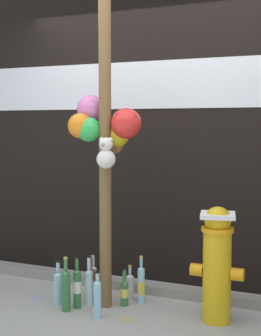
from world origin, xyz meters
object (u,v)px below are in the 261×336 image
memorial_post (104,106)px  bottle_1 (77,287)px  bottle_9 (97,298)px  bottle_8 (93,278)px  bottle_2 (141,285)px  bottle_5 (91,284)px  bottle_3 (66,289)px  bottle_7 (58,287)px  bottle_0 (124,291)px  bottle_6 (89,285)px  fire_hydrant (217,262)px  bottle_4 (130,285)px

memorial_post → bottle_1: bearing=-140.7°
bottle_9 → bottle_8: bearing=120.7°
bottle_1 → bottle_9: (0.24, -0.12, -0.02)m
memorial_post → bottle_2: memorial_post is taller
bottle_5 → bottle_3: bearing=-105.2°
bottle_3 → bottle_7: bottle_3 is taller
bottle_5 → bottle_9: bottle_5 is taller
memorial_post → bottle_0: memorial_post is taller
bottle_0 → bottle_6: bearing=-160.1°
bottle_6 → bottle_8: 0.28m
bottle_3 → bottle_8: bottle_3 is taller
memorial_post → bottle_3: bearing=-133.9°
memorial_post → bottle_8: bearing=135.7°
bottle_7 → fire_hydrant: bearing=7.5°
bottle_1 → bottle_3: bearing=-118.9°
bottle_1 → bottle_7: 0.18m
bottle_2 → bottle_5: (-0.40, -0.12, -0.01)m
bottle_3 → bottle_8: (0.01, 0.45, -0.05)m
fire_hydrant → bottle_9: fire_hydrant is taller
bottle_8 → bottle_5: bearing=-68.6°
fire_hydrant → bottle_1: size_ratio=2.08×
bottle_9 → bottle_1: bearing=153.1°
bottle_0 → bottle_8: size_ratio=0.86×
fire_hydrant → bottle_2: size_ratio=2.20×
bottle_1 → bottle_8: bottle_1 is taller
bottle_1 → bottle_2: bearing=35.3°
bottle_7 → bottle_3: bearing=-36.6°
fire_hydrant → bottle_3: bearing=-167.1°
memorial_post → bottle_2: (0.25, 0.16, -1.45)m
bottle_3 → bottle_4: size_ratio=1.50×
bottle_7 → bottle_8: size_ratio=1.03×
memorial_post → bottle_9: memorial_post is taller
bottle_0 → bottle_8: 0.40m
bottle_6 → memorial_post: bearing=20.4°
bottle_5 → bottle_9: size_ratio=1.06×
memorial_post → bottle_7: (-0.35, -0.14, -1.45)m
bottle_5 → bottle_7: bottle_5 is taller
memorial_post → bottle_2: 1.48m
bottle_8 → bottle_4: bearing=-0.2°
bottle_7 → bottle_4: bearing=36.3°
memorial_post → bottle_5: (-0.15, 0.04, -1.46)m
bottle_0 → bottle_9: size_ratio=0.85×
bottle_2 → bottle_8: (-0.47, 0.05, -0.02)m
bottle_0 → bottle_8: bottle_8 is taller
bottle_2 → bottle_4: (-0.12, 0.05, -0.04)m
bottle_2 → bottle_9: bottle_2 is taller
fire_hydrant → bottle_5: bearing=179.2°
fire_hydrant → bottle_7: 1.30m
bottle_2 → bottle_8: size_ratio=1.11×
bottle_5 → bottle_9: 0.38m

